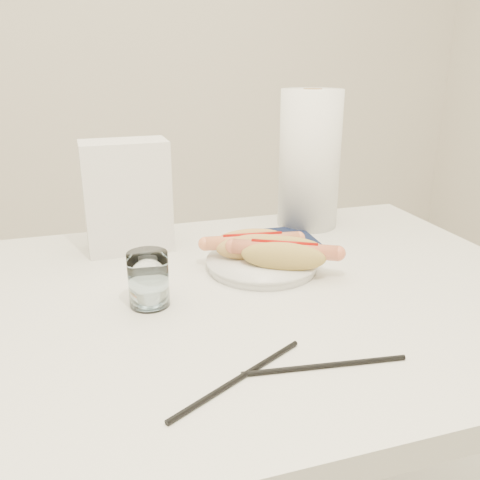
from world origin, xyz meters
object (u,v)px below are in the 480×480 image
object	(u,v)px
table	(211,327)
plate	(262,265)
water_glass	(148,279)
paper_towel_roll	(310,160)
napkin_box	(127,197)
hotdog_right	(284,254)
hotdog_left	(252,245)

from	to	relation	value
table	plate	bearing A→B (deg)	33.79
water_glass	paper_towel_roll	size ratio (longest dim) A/B	0.29
plate	napkin_box	xyz separation A→B (m)	(-0.22, 0.18, 0.10)
plate	napkin_box	distance (m)	0.31
water_glass	paper_towel_roll	distance (m)	0.53
hotdog_right	water_glass	xyz separation A→B (m)	(-0.25, -0.05, 0.00)
table	paper_towel_roll	distance (m)	0.48
table	paper_towel_roll	world-z (taller)	paper_towel_roll
table	water_glass	xyz separation A→B (m)	(-0.10, -0.00, 0.10)
table	plate	world-z (taller)	plate
plate	hotdog_left	world-z (taller)	hotdog_left
napkin_box	table	bearing A→B (deg)	-69.71
table	water_glass	distance (m)	0.15
table	napkin_box	world-z (taller)	napkin_box
hotdog_right	napkin_box	distance (m)	0.34
hotdog_left	napkin_box	size ratio (longest dim) A/B	0.81
table	plate	distance (m)	0.16
hotdog_right	paper_towel_roll	xyz separation A→B (m)	(0.16, 0.26, 0.11)
table	hotdog_right	distance (m)	0.19
hotdog_right	plate	bearing A→B (deg)	155.14
plate	napkin_box	bearing A→B (deg)	140.91
hotdog_right	water_glass	world-z (taller)	water_glass
hotdog_right	napkin_box	xyz separation A→B (m)	(-0.25, 0.22, 0.07)
hotdog_right	paper_towel_roll	size ratio (longest dim) A/B	0.58
paper_towel_roll	plate	bearing A→B (deg)	-130.89
hotdog_right	water_glass	bearing A→B (deg)	-140.93
paper_towel_roll	napkin_box	bearing A→B (deg)	-174.84
water_glass	napkin_box	size ratio (longest dim) A/B	0.40
hotdog_left	napkin_box	bearing A→B (deg)	151.36
table	napkin_box	distance (m)	0.33
table	hotdog_left	size ratio (longest dim) A/B	6.59
table	paper_towel_roll	xyz separation A→B (m)	(0.31, 0.30, 0.21)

